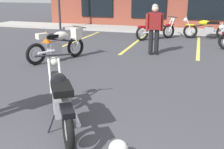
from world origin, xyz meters
TOP-DOWN VIEW (x-y plane):
  - ground_plane at (0.00, 4.13)m, footprint 80.00×80.00m
  - sidewalk_kerb at (0.00, 12.86)m, footprint 22.00×1.80m
  - painted_stall_lines at (-0.00, 9.26)m, footprint 7.76×4.80m
  - motorcycle_foreground_classic at (-0.76, 1.83)m, footprint 1.43×1.82m
  - motorcycle_red_sportbike at (-2.85, 5.66)m, footprint 1.23×1.93m
  - motorcycle_silver_naked at (-0.58, 10.35)m, footprint 1.66×1.64m
  - motorcycle_blue_standard at (1.57, 11.21)m, footprint 2.11×0.66m
  - person_in_shorts_foreground at (-0.21, 7.38)m, footprint 0.59×0.38m
  - traffic_cone at (-4.86, 8.18)m, footprint 0.34×0.34m

SIDE VIEW (x-z plane):
  - ground_plane at x=0.00m, z-range 0.00..0.00m
  - painted_stall_lines at x=0.00m, z-range 0.00..0.01m
  - sidewalk_kerb at x=0.00m, z-range 0.00..0.14m
  - traffic_cone at x=-4.86m, z-range -0.01..0.52m
  - motorcycle_foreground_classic at x=-0.76m, z-range -0.03..0.95m
  - motorcycle_silver_naked at x=-0.58m, z-range -0.03..0.95m
  - motorcycle_blue_standard at x=1.57m, z-range -0.03..0.95m
  - motorcycle_red_sportbike at x=-2.85m, z-range 0.04..1.02m
  - person_in_shorts_foreground at x=-0.21m, z-range 0.11..1.79m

